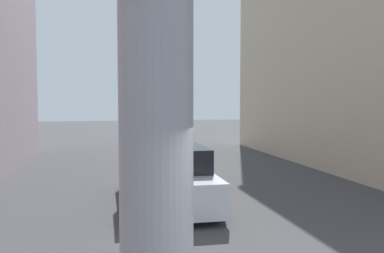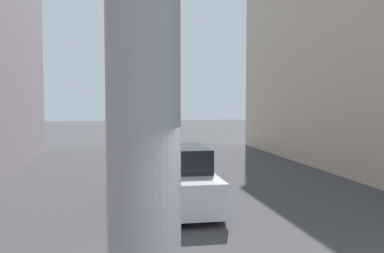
# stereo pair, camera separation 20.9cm
# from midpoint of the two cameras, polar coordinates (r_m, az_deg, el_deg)

# --- Properties ---
(ground_plane) EXTENTS (86.62, 86.62, 0.00)m
(ground_plane) POSITION_cam_midpoint_polar(r_m,az_deg,el_deg) (14.07, -2.67, -7.73)
(ground_plane) COLOR #424244
(car_lead) EXTENTS (2.20, 4.98, 1.56)m
(car_lead) POSITION_cam_midpoint_polar(r_m,az_deg,el_deg) (11.39, -2.69, -6.82)
(car_lead) COLOR black
(car_lead) RESTS_ON ground
(palm_tree_far_left) EXTENTS (2.43, 2.49, 8.46)m
(palm_tree_far_left) POSITION_cam_midpoint_polar(r_m,az_deg,el_deg) (23.18, -23.41, 9.58)
(palm_tree_far_left) COLOR brown
(palm_tree_far_left) RESTS_ON ground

